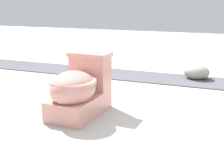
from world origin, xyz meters
TOP-DOWN VIEW (x-y plane):
  - ground_plane at (0.00, 0.00)m, footprint 14.00×14.00m
  - gravel_strip at (-1.28, 0.50)m, footprint 0.56×8.00m
  - toilet at (0.20, 0.03)m, footprint 0.65×0.41m
  - boulder_far at (-1.42, 0.82)m, footprint 0.35×0.37m

SIDE VIEW (x-z plane):
  - ground_plane at x=0.00m, z-range 0.00..0.00m
  - gravel_strip at x=-1.28m, z-range 0.00..0.01m
  - boulder_far at x=-1.42m, z-range 0.00..0.18m
  - toilet at x=0.20m, z-range -0.04..0.48m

